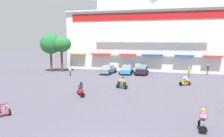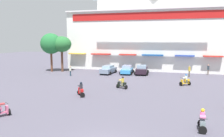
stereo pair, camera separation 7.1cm
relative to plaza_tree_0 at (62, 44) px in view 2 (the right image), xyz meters
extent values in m
plane|color=#504D5B|center=(16.27, -12.84, -4.96)|extent=(128.00, 128.00, 0.00)
cube|color=white|center=(16.27, 10.03, 0.58)|extent=(34.57, 11.75, 11.09)
cube|color=red|center=(16.27, 4.10, 5.06)|extent=(31.80, 0.12, 1.30)
cube|color=silver|center=(16.27, 4.06, 6.25)|extent=(34.57, 0.70, 0.24)
cube|color=gold|center=(1.38, 3.61, -1.87)|extent=(3.27, 1.10, 0.20)
cube|color=red|center=(6.25, 3.61, -1.87)|extent=(3.68, 1.10, 0.20)
cube|color=red|center=(11.46, 3.61, -1.87)|extent=(3.12, 1.10, 0.20)
cube|color=#174A8C|center=(15.99, 3.61, -1.87)|extent=(3.74, 1.10, 0.20)
cube|color=#2A45A0|center=(21.43, 3.61, -1.87)|extent=(3.19, 1.10, 0.20)
cube|color=red|center=(25.96, 3.61, -1.87)|extent=(3.05, 1.10, 0.20)
cylinder|color=brown|center=(0.00, 0.00, -3.07)|extent=(0.40, 0.40, 3.77)
ellipsoid|color=#286932|center=(0.00, 0.00, 0.06)|extent=(3.55, 3.33, 2.85)
cylinder|color=brown|center=(-1.85, -0.57, -3.07)|extent=(0.37, 0.37, 3.78)
ellipsoid|color=#246B34|center=(-1.85, -0.57, 0.15)|extent=(3.81, 3.49, 3.71)
cube|color=gray|center=(8.88, -0.20, -4.33)|extent=(1.99, 4.26, 0.72)
cube|color=#99B8CA|center=(8.88, -0.20, -3.74)|extent=(1.58, 2.18, 0.46)
cylinder|color=black|center=(8.19, 1.15, -4.66)|extent=(0.61, 0.22, 0.60)
cylinder|color=black|center=(9.81, 1.00, -4.66)|extent=(0.61, 0.22, 0.60)
cylinder|color=black|center=(7.96, -1.40, -4.66)|extent=(0.61, 0.22, 0.60)
cylinder|color=black|center=(9.57, -1.55, -4.66)|extent=(0.61, 0.22, 0.60)
cube|color=#368BCC|center=(12.01, 0.54, -4.38)|extent=(1.91, 4.14, 0.62)
cube|color=#9FABD2|center=(12.01, 0.54, -3.78)|extent=(1.55, 2.11, 0.58)
cylinder|color=black|center=(11.10, 1.74, -4.66)|extent=(0.61, 0.20, 0.60)
cylinder|color=black|center=(12.76, 1.84, -4.66)|extent=(0.61, 0.20, 0.60)
cylinder|color=black|center=(11.26, -0.76, -4.66)|extent=(0.61, 0.20, 0.60)
cylinder|color=black|center=(12.92, -0.66, -4.66)|extent=(0.61, 0.20, 0.60)
cube|color=black|center=(14.50, 0.85, -4.29)|extent=(2.07, 4.25, 0.80)
cube|color=#8DABC3|center=(14.50, 0.85, -3.66)|extent=(1.67, 2.17, 0.48)
cylinder|color=black|center=(13.52, 2.06, -4.66)|extent=(0.61, 0.21, 0.60)
cylinder|color=black|center=(15.28, 2.19, -4.66)|extent=(0.61, 0.21, 0.60)
cylinder|color=black|center=(13.72, -0.50, -4.66)|extent=(0.61, 0.21, 0.60)
cylinder|color=black|center=(15.48, -0.36, -4.66)|extent=(0.61, 0.21, 0.60)
cylinder|color=black|center=(21.75, -21.97, -4.70)|extent=(0.53, 0.16, 0.52)
cylinder|color=black|center=(21.80, -20.76, -4.70)|extent=(0.53, 0.16, 0.52)
cube|color=gray|center=(21.78, -21.36, -4.64)|extent=(0.32, 1.08, 0.10)
cube|color=gray|center=(21.79, -21.14, -4.32)|extent=(0.33, 0.69, 0.28)
cube|color=gray|center=(21.76, -21.85, -4.50)|extent=(0.33, 0.15, 0.64)
cylinder|color=black|center=(21.76, -21.87, -3.98)|extent=(0.52, 0.06, 0.04)
cube|color=#543D49|center=(21.78, -21.24, -4.44)|extent=(0.33, 0.29, 0.36)
cylinder|color=pink|center=(21.78, -21.24, -3.99)|extent=(0.33, 0.33, 0.53)
sphere|color=gold|center=(21.78, -21.24, -3.61)|extent=(0.25, 0.25, 0.25)
cube|color=pink|center=(21.77, -21.51, -3.96)|extent=(0.36, 0.45, 0.10)
cylinder|color=black|center=(7.33, -22.37, -4.70)|extent=(0.53, 0.37, 0.52)
cube|color=#DC678B|center=(7.02, -22.96, -4.64)|extent=(0.79, 1.17, 0.10)
cube|color=#DC678B|center=(7.27, -22.49, -4.49)|extent=(0.35, 0.27, 0.65)
cylinder|color=black|center=(7.28, -22.46, -3.96)|extent=(0.48, 0.27, 0.04)
cube|color=#A13538|center=(7.10, -22.82, -3.96)|extent=(0.51, 0.55, 0.10)
cylinder|color=black|center=(13.24, -10.49, -4.70)|extent=(0.33, 0.54, 0.52)
cylinder|color=black|center=(14.36, -10.94, -4.70)|extent=(0.33, 0.54, 0.52)
cube|color=black|center=(13.80, -10.71, -4.64)|extent=(1.09, 0.65, 0.10)
cube|color=black|center=(14.00, -10.79, -4.29)|extent=(0.74, 0.53, 0.28)
cube|color=black|center=(13.35, -10.53, -4.49)|extent=(0.25, 0.35, 0.66)
cylinder|color=black|center=(13.33, -10.52, -3.95)|extent=(0.23, 0.50, 0.04)
cube|color=#707154|center=(13.91, -10.76, -4.41)|extent=(0.38, 0.40, 0.36)
cylinder|color=gold|center=(13.91, -10.76, -3.96)|extent=(0.42, 0.42, 0.55)
sphere|color=black|center=(13.91, -10.76, -3.57)|extent=(0.25, 0.25, 0.25)
cube|color=gold|center=(13.66, -10.66, -3.93)|extent=(0.53, 0.48, 0.10)
cylinder|color=black|center=(10.06, -14.84, -4.70)|extent=(0.50, 0.43, 0.52)
cylinder|color=black|center=(10.85, -15.88, -4.70)|extent=(0.50, 0.43, 0.52)
cube|color=red|center=(10.46, -15.36, -4.64)|extent=(0.91, 1.08, 0.10)
cube|color=red|center=(10.60, -15.55, -4.27)|extent=(0.68, 0.76, 0.28)
cube|color=red|center=(10.14, -14.95, -4.48)|extent=(0.34, 0.31, 0.67)
cylinder|color=black|center=(10.13, -14.93, -3.93)|extent=(0.44, 0.34, 0.04)
cube|color=slate|center=(10.53, -15.46, -4.39)|extent=(0.42, 0.42, 0.36)
cylinder|color=#272B31|center=(10.53, -15.46, -3.93)|extent=(0.45, 0.45, 0.57)
sphere|color=black|center=(10.53, -15.46, -3.54)|extent=(0.25, 0.25, 0.25)
cube|color=#272B31|center=(10.36, -15.24, -3.90)|extent=(0.54, 0.56, 0.10)
cylinder|color=black|center=(20.71, -7.15, -4.70)|extent=(0.41, 0.51, 0.52)
cylinder|color=black|center=(21.77, -6.44, -4.70)|extent=(0.41, 0.51, 0.52)
cube|color=gold|center=(21.24, -6.79, -4.64)|extent=(1.09, 0.86, 0.10)
cube|color=gold|center=(21.43, -6.67, -4.28)|extent=(0.76, 0.65, 0.28)
cube|color=gold|center=(20.82, -7.08, -4.48)|extent=(0.29, 0.34, 0.67)
cylinder|color=black|center=(20.79, -7.09, -3.94)|extent=(0.32, 0.45, 0.04)
cube|color=#444A3C|center=(21.34, -6.72, -4.40)|extent=(0.41, 0.42, 0.36)
cylinder|color=silver|center=(21.34, -6.72, -3.95)|extent=(0.44, 0.44, 0.54)
sphere|color=#2C63A7|center=(21.34, -6.72, -3.57)|extent=(0.25, 0.25, 0.25)
cube|color=silver|center=(21.11, -6.88, -3.92)|extent=(0.55, 0.53, 0.10)
cylinder|color=brown|center=(22.12, 0.37, -4.51)|extent=(0.25, 0.25, 0.91)
cylinder|color=gold|center=(22.12, 0.37, -3.74)|extent=(0.41, 0.41, 0.64)
sphere|color=tan|center=(22.12, 0.37, -3.31)|extent=(0.21, 0.21, 0.21)
cylinder|color=#1A3440|center=(3.61, -4.02, -4.54)|extent=(0.25, 0.25, 0.84)
cylinder|color=beige|center=(3.61, -4.02, -3.84)|extent=(0.41, 0.41, 0.56)
sphere|color=#D7A786|center=(3.61, -4.02, -3.45)|extent=(0.24, 0.24, 0.24)
cylinder|color=#716155|center=(25.27, 3.31, -4.53)|extent=(0.28, 0.28, 0.87)
cylinder|color=#28353E|center=(25.27, 3.31, -3.78)|extent=(0.45, 0.45, 0.63)
sphere|color=tan|center=(25.27, 3.31, -3.34)|extent=(0.24, 0.24, 0.24)
camera|label=1|loc=(19.84, -36.58, 1.09)|focal=35.80mm
camera|label=2|loc=(19.91, -36.56, 1.09)|focal=35.80mm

